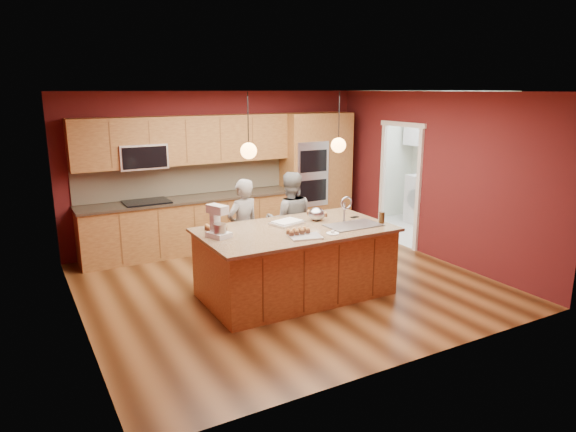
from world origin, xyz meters
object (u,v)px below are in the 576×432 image
island (296,261)px  mixing_bowl (316,214)px  person_right (290,221)px  stand_mixer (218,223)px  person_left (243,229)px

island → mixing_bowl: island is taller
person_right → stand_mixer: bearing=52.0°
island → stand_mixer: size_ratio=6.24×
island → person_right: size_ratio=1.67×
person_left → person_right: bearing=165.5°
person_left → mixing_bowl: person_left is taller
mixing_bowl → stand_mixer: bearing=-175.9°
island → stand_mixer: 1.24m
person_right → person_left: bearing=22.6°
island → person_right: (0.44, 0.97, 0.28)m
person_left → stand_mixer: 1.16m
person_left → stand_mixer: person_left is taller
mixing_bowl → person_left: bearing=137.4°
island → person_left: bearing=109.7°
island → mixing_bowl: size_ratio=11.13×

